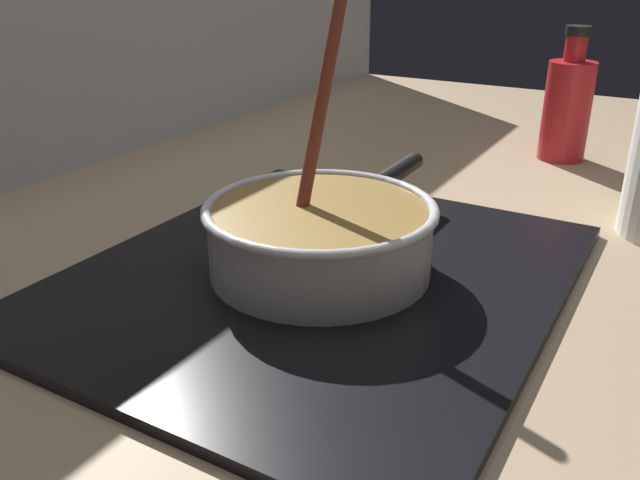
# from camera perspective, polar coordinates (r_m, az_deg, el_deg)

# --- Properties ---
(ground) EXTENTS (2.40, 1.60, 0.04)m
(ground) POSITION_cam_1_polar(r_m,az_deg,el_deg) (0.67, 18.73, -8.98)
(ground) COLOR #9E8466
(hob_plate) EXTENTS (0.56, 0.48, 0.01)m
(hob_plate) POSITION_cam_1_polar(r_m,az_deg,el_deg) (0.72, 0.00, -3.06)
(hob_plate) COLOR black
(hob_plate) RESTS_ON ground
(burner_ring) EXTENTS (0.18, 0.18, 0.01)m
(burner_ring) POSITION_cam_1_polar(r_m,az_deg,el_deg) (0.71, 0.00, -2.34)
(burner_ring) COLOR #592D0C
(burner_ring) RESTS_ON hob_plate
(spare_burner) EXTENTS (0.13, 0.13, 0.01)m
(spare_burner) POSITION_cam_1_polar(r_m,az_deg,el_deg) (0.86, 5.90, 2.02)
(spare_burner) COLOR #262628
(spare_burner) RESTS_ON hob_plate
(cooking_pan) EXTENTS (0.38, 0.24, 0.29)m
(cooking_pan) POSITION_cam_1_polar(r_m,az_deg,el_deg) (0.70, 0.06, 0.48)
(cooking_pan) COLOR silver
(cooking_pan) RESTS_ON hob_plate
(sauce_bottle) EXTENTS (0.08, 0.08, 0.22)m
(sauce_bottle) POSITION_cam_1_polar(r_m,az_deg,el_deg) (1.20, 20.39, 10.63)
(sauce_bottle) COLOR red
(sauce_bottle) RESTS_ON ground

